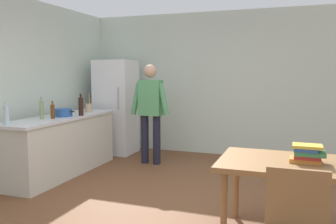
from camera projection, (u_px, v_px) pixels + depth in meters
ground_plane at (165, 209)px, 4.06m from camera, size 14.00×14.00×0.00m
wall_back at (220, 84)px, 6.72m from camera, size 6.40×0.12×2.70m
kitchen_counter at (62, 145)px, 5.44m from camera, size 0.64×2.20×0.90m
refrigerator at (116, 107)px, 6.85m from camera, size 0.70×0.67×1.80m
person at (151, 107)px, 6.00m from camera, size 0.70×0.22×1.70m
dining_table at (297, 170)px, 3.23m from camera, size 1.40×0.90×0.75m
cooking_pot at (63, 112)px, 5.37m from camera, size 0.40×0.28×0.12m
utensil_jar at (89, 107)px, 5.99m from camera, size 0.11×0.11×0.32m
bottle_water_clear at (6, 115)px, 4.46m from camera, size 0.07×0.07×0.30m
bottle_vinegar_tall at (42, 110)px, 5.05m from camera, size 0.06×0.06×0.32m
bottle_beer_brown at (53, 111)px, 5.10m from camera, size 0.06×0.06×0.26m
bottle_wine_dark at (81, 106)px, 5.45m from camera, size 0.08×0.08×0.34m
book_stack at (307, 154)px, 3.19m from camera, size 0.30×0.21×0.17m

